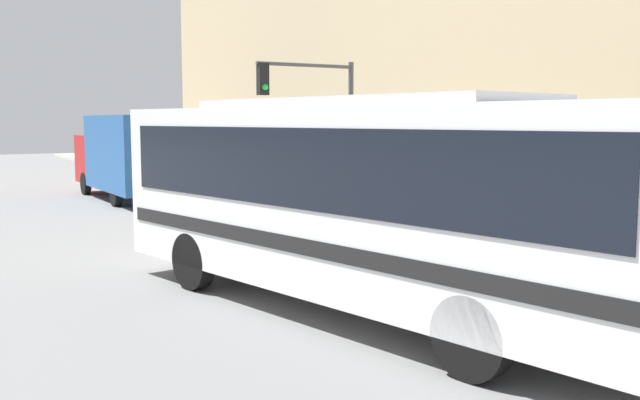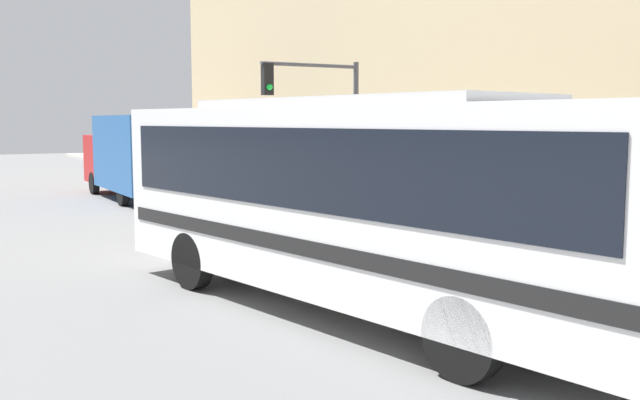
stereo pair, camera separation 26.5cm
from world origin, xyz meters
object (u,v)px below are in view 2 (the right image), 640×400
at_px(traffic_light_pole, 322,108).
at_px(parking_meter, 346,181).
at_px(delivery_truck, 137,154).
at_px(fire_hydrant, 575,242).
at_px(city_bus, 360,191).

bearing_deg(traffic_light_pole, parking_meter, 18.10).
xyz_separation_m(delivery_truck, parking_meter, (4.35, -8.04, -0.60)).
bearing_deg(fire_hydrant, traffic_light_pole, 96.98).
relative_size(city_bus, traffic_light_pole, 2.30).
height_order(city_bus, parking_meter, city_bus).
relative_size(delivery_truck, traffic_light_pole, 1.72).
bearing_deg(traffic_light_pole, fire_hydrant, -83.02).
bearing_deg(city_bus, parking_meter, 48.20).
bearing_deg(fire_hydrant, city_bus, -171.78).
height_order(fire_hydrant, parking_meter, parking_meter).
bearing_deg(fire_hydrant, parking_meter, 90.00).
distance_m(delivery_truck, fire_hydrant, 17.63).
distance_m(city_bus, traffic_light_pole, 10.72).
bearing_deg(delivery_truck, traffic_light_pole, -68.56).
height_order(fire_hydrant, traffic_light_pole, traffic_light_pole).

